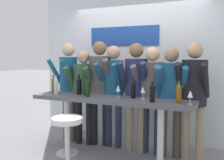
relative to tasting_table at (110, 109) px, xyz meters
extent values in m
cube|color=silver|center=(0.00, 1.24, 0.62)|extent=(4.02, 0.10, 2.85)
cube|color=#1E479E|center=(-0.25, 1.18, 1.14)|extent=(1.36, 0.02, 0.36)
cube|color=#4C4C51|center=(0.00, 0.00, 0.13)|extent=(2.42, 0.50, 0.06)
cylinder|color=silver|center=(-0.75, 0.00, -0.32)|extent=(0.09, 0.09, 0.90)
cylinder|color=silver|center=(-0.75, 0.00, -0.79)|extent=(0.36, 0.36, 0.02)
cylinder|color=silver|center=(0.75, 0.00, -0.32)|extent=(0.09, 0.09, 0.90)
cylinder|color=silver|center=(-0.36, -0.57, -0.43)|extent=(0.06, 0.06, 0.70)
cylinder|color=white|center=(-0.36, -0.57, -0.07)|extent=(0.41, 0.41, 0.07)
cylinder|color=#473D33|center=(-1.16, 0.56, -0.37)|extent=(0.10, 0.10, 0.86)
cylinder|color=#473D33|center=(-0.99, 0.53, -0.37)|extent=(0.10, 0.10, 0.86)
cylinder|color=#19517A|center=(-1.08, 0.55, 0.41)|extent=(0.36, 0.36, 0.68)
sphere|color=#D6AD89|center=(-1.08, 0.55, 0.88)|extent=(0.23, 0.23, 0.23)
cylinder|color=#19517A|center=(-1.25, 0.40, 0.45)|extent=(0.13, 0.40, 0.52)
cylinder|color=#19517A|center=(-0.95, 0.36, 0.45)|extent=(0.13, 0.40, 0.52)
cylinder|color=black|center=(-0.84, 0.50, -0.40)|extent=(0.12, 0.12, 0.80)
cylinder|color=black|center=(-0.64, 0.52, -0.40)|extent=(0.12, 0.12, 0.80)
cylinder|color=#335638|center=(-0.74, 0.51, 0.31)|extent=(0.41, 0.41, 0.63)
sphere|color=tan|center=(-0.74, 0.51, 0.75)|extent=(0.22, 0.22, 0.22)
cylinder|color=#335638|center=(-0.91, 0.34, 0.36)|extent=(0.12, 0.39, 0.49)
cylinder|color=#335638|center=(-0.55, 0.37, 0.36)|extent=(0.12, 0.39, 0.49)
cylinder|color=black|center=(-0.56, 0.56, -0.36)|extent=(0.12, 0.12, 0.87)
cylinder|color=black|center=(-0.35, 0.60, -0.36)|extent=(0.12, 0.12, 0.87)
cylinder|color=#514C4C|center=(-0.46, 0.58, 0.42)|extent=(0.45, 0.45, 0.69)
sphere|color=brown|center=(-0.46, 0.58, 0.90)|extent=(0.24, 0.24, 0.24)
cylinder|color=#514C4C|center=(-0.60, 0.38, 0.47)|extent=(0.17, 0.42, 0.53)
cylinder|color=#514C4C|center=(-0.24, 0.45, 0.47)|extent=(0.17, 0.42, 0.53)
cylinder|color=#23283D|center=(-0.29, 0.58, -0.38)|extent=(0.11, 0.11, 0.83)
cylinder|color=#23283D|center=(-0.10, 0.57, -0.38)|extent=(0.11, 0.11, 0.83)
cylinder|color=#19517A|center=(-0.19, 0.58, 0.36)|extent=(0.34, 0.34, 0.66)
sphere|color=tan|center=(-0.19, 0.58, 0.82)|extent=(0.23, 0.23, 0.23)
cylinder|color=#19517A|center=(-0.36, 0.42, 0.41)|extent=(0.09, 0.39, 0.51)
cylinder|color=#19517A|center=(-0.04, 0.41, 0.41)|extent=(0.09, 0.39, 0.51)
cylinder|color=gray|center=(0.12, 0.53, -0.38)|extent=(0.12, 0.12, 0.85)
cylinder|color=gray|center=(0.31, 0.55, -0.38)|extent=(0.12, 0.12, 0.85)
cylinder|color=#23284C|center=(0.22, 0.54, 0.39)|extent=(0.39, 0.39, 0.67)
sphere|color=brown|center=(0.22, 0.54, 0.85)|extent=(0.23, 0.23, 0.23)
cylinder|color=#23284C|center=(0.06, 0.36, 0.43)|extent=(0.13, 0.40, 0.52)
cylinder|color=#23284C|center=(0.40, 0.39, 0.43)|extent=(0.13, 0.40, 0.52)
cylinder|color=#23283D|center=(0.37, 0.57, -0.39)|extent=(0.13, 0.13, 0.82)
cylinder|color=#23283D|center=(0.59, 0.55, -0.39)|extent=(0.13, 0.13, 0.82)
cylinder|color=#514C4C|center=(0.48, 0.56, 0.34)|extent=(0.43, 0.43, 0.65)
sphere|color=#D6AD89|center=(0.48, 0.56, 0.79)|extent=(0.22, 0.22, 0.22)
cylinder|color=#514C4C|center=(0.27, 0.42, 0.39)|extent=(0.13, 0.40, 0.51)
cylinder|color=#514C4C|center=(0.65, 0.39, 0.39)|extent=(0.13, 0.40, 0.51)
cylinder|color=#473D33|center=(0.67, 0.51, -0.39)|extent=(0.12, 0.12, 0.81)
cylinder|color=#473D33|center=(0.88, 0.55, -0.39)|extent=(0.12, 0.12, 0.81)
cylinder|color=#19517A|center=(0.78, 0.53, 0.34)|extent=(0.45, 0.45, 0.64)
sphere|color=#9E7556|center=(0.78, 0.53, 0.78)|extent=(0.22, 0.22, 0.22)
cylinder|color=#19517A|center=(0.63, 0.34, 0.38)|extent=(0.17, 0.40, 0.50)
cylinder|color=#19517A|center=(0.98, 0.41, 0.38)|extent=(0.17, 0.40, 0.50)
cylinder|color=gray|center=(1.01, 0.54, -0.38)|extent=(0.12, 0.12, 0.84)
cylinder|color=gray|center=(1.21, 0.52, -0.38)|extent=(0.12, 0.12, 0.84)
cylinder|color=black|center=(1.11, 0.53, 0.38)|extent=(0.39, 0.39, 0.67)
sphere|color=tan|center=(1.11, 0.53, 0.84)|extent=(0.23, 0.23, 0.23)
cylinder|color=black|center=(0.93, 0.38, 0.43)|extent=(0.11, 0.40, 0.52)
cylinder|color=black|center=(1.27, 0.36, 0.43)|extent=(0.11, 0.40, 0.52)
cylinder|color=black|center=(-0.57, 0.09, 0.27)|extent=(0.08, 0.08, 0.22)
sphere|color=black|center=(-0.57, 0.09, 0.38)|extent=(0.08, 0.08, 0.08)
cylinder|color=black|center=(-0.57, 0.09, 0.42)|extent=(0.03, 0.03, 0.08)
cylinder|color=black|center=(-0.57, 0.09, 0.47)|extent=(0.03, 0.03, 0.02)
cylinder|color=brown|center=(-1.07, 0.09, 0.26)|extent=(0.06, 0.06, 0.20)
sphere|color=brown|center=(-1.07, 0.09, 0.37)|extent=(0.06, 0.06, 0.06)
cylinder|color=brown|center=(-1.07, 0.09, 0.40)|extent=(0.02, 0.02, 0.07)
cylinder|color=black|center=(-1.07, 0.09, 0.45)|extent=(0.03, 0.03, 0.02)
cylinder|color=black|center=(-0.44, 0.05, 0.27)|extent=(0.07, 0.07, 0.22)
sphere|color=black|center=(-0.44, 0.05, 0.38)|extent=(0.07, 0.07, 0.07)
cylinder|color=black|center=(-0.44, 0.05, 0.42)|extent=(0.03, 0.03, 0.08)
cylinder|color=black|center=(-0.44, 0.05, 0.47)|extent=(0.03, 0.03, 0.02)
cylinder|color=#B7BCC1|center=(-0.90, -0.07, 0.27)|extent=(0.07, 0.07, 0.22)
sphere|color=#B7BCC1|center=(-0.90, -0.07, 0.38)|extent=(0.07, 0.07, 0.07)
cylinder|color=#B7BCC1|center=(-0.90, -0.07, 0.42)|extent=(0.02, 0.02, 0.08)
cylinder|color=black|center=(-0.90, -0.07, 0.47)|extent=(0.03, 0.03, 0.02)
cylinder|color=black|center=(0.65, -0.10, 0.26)|extent=(0.07, 0.07, 0.20)
sphere|color=black|center=(0.65, -0.10, 0.36)|extent=(0.07, 0.07, 0.07)
cylinder|color=black|center=(0.65, -0.10, 0.39)|extent=(0.03, 0.03, 0.07)
cylinder|color=black|center=(0.65, -0.10, 0.43)|extent=(0.03, 0.03, 0.01)
cylinder|color=brown|center=(0.98, -0.04, 0.26)|extent=(0.07, 0.07, 0.20)
sphere|color=brown|center=(0.98, -0.04, 0.37)|extent=(0.07, 0.07, 0.07)
cylinder|color=brown|center=(0.98, -0.04, 0.40)|extent=(0.03, 0.03, 0.07)
cylinder|color=black|center=(0.98, -0.04, 0.45)|extent=(0.03, 0.03, 0.02)
cylinder|color=black|center=(0.32, 0.10, 0.26)|extent=(0.07, 0.07, 0.20)
sphere|color=black|center=(0.32, 0.10, 0.36)|extent=(0.07, 0.07, 0.07)
cylinder|color=black|center=(0.32, 0.10, 0.40)|extent=(0.03, 0.03, 0.07)
cylinder|color=black|center=(0.32, 0.10, 0.44)|extent=(0.03, 0.03, 0.01)
cylinder|color=black|center=(-0.33, -0.06, 0.27)|extent=(0.06, 0.06, 0.22)
sphere|color=black|center=(-0.33, -0.06, 0.39)|extent=(0.06, 0.06, 0.06)
cylinder|color=black|center=(-0.33, -0.06, 0.42)|extent=(0.02, 0.02, 0.08)
cylinder|color=black|center=(-0.33, -0.06, 0.47)|extent=(0.03, 0.03, 0.02)
cylinder|color=silver|center=(0.47, 0.10, 0.17)|extent=(0.06, 0.06, 0.01)
cylinder|color=silver|center=(0.47, 0.10, 0.21)|extent=(0.01, 0.01, 0.08)
cone|color=silver|center=(0.47, 0.10, 0.29)|extent=(0.07, 0.07, 0.09)
cylinder|color=silver|center=(1.13, -0.06, 0.17)|extent=(0.06, 0.06, 0.01)
cylinder|color=silver|center=(1.13, -0.06, 0.21)|extent=(0.01, 0.01, 0.08)
cone|color=silver|center=(1.13, -0.06, 0.29)|extent=(0.07, 0.07, 0.09)
cylinder|color=silver|center=(0.10, 0.08, 0.17)|extent=(0.06, 0.06, 0.01)
cylinder|color=silver|center=(0.10, 0.08, 0.21)|extent=(0.01, 0.01, 0.08)
cone|color=silver|center=(0.10, 0.08, 0.29)|extent=(0.07, 0.07, 0.09)
camera|label=1|loc=(1.49, -3.26, 0.76)|focal=40.00mm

